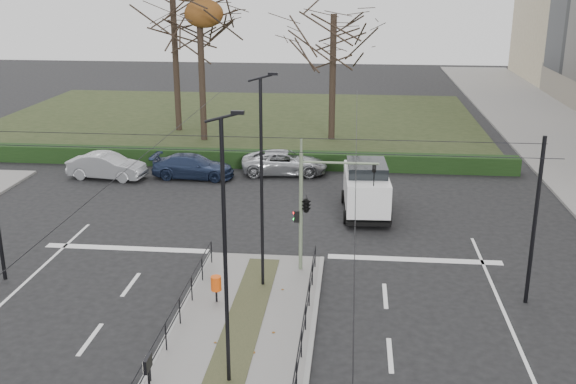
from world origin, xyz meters
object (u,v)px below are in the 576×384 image
at_px(info_panel, 148,371).
at_px(parked_car_third, 193,166).
at_px(bare_tree_center, 334,23).
at_px(streetlamp_median_near, 226,252).
at_px(traffic_light, 308,203).
at_px(white_van, 366,187).
at_px(litter_bin, 216,284).
at_px(streetlamp_median_far, 262,182).
at_px(parked_car_fourth, 285,162).
at_px(parked_car_second, 107,166).
at_px(bare_tree_near, 200,16).

xyz_separation_m(info_panel, parked_car_third, (-4.13, 21.98, -0.92)).
xyz_separation_m(info_panel, bare_tree_center, (3.34, 32.15, 6.38)).
height_order(streetlamp_median_near, bare_tree_center, bare_tree_center).
distance_m(traffic_light, white_van, 7.65).
bearing_deg(streetlamp_median_near, parked_car_third, 106.12).
distance_m(traffic_light, bare_tree_center, 22.99).
bearing_deg(litter_bin, white_van, 62.80).
distance_m(traffic_light, streetlamp_median_far, 2.49).
bearing_deg(bare_tree_center, parked_car_fourth, -105.08).
xyz_separation_m(parked_car_second, parked_car_fourth, (9.91, 1.95, -0.04)).
distance_m(traffic_light, parked_car_fourth, 13.94).
xyz_separation_m(litter_bin, parked_car_second, (-9.28, 14.69, -0.09)).
bearing_deg(streetlamp_median_near, white_van, 75.27).
xyz_separation_m(streetlamp_median_far, white_van, (3.81, 8.68, -2.77)).
distance_m(traffic_light, info_panel, 10.35).
xyz_separation_m(traffic_light, bare_tree_center, (0.06, 22.41, 5.13)).
xyz_separation_m(traffic_light, streetlamp_median_near, (-1.63, -7.76, 1.19)).
bearing_deg(parked_car_second, streetlamp_median_far, -134.12).
relative_size(litter_bin, bare_tree_center, 0.08).
bearing_deg(traffic_light, white_van, 72.22).
bearing_deg(traffic_light, parked_car_second, 136.45).
xyz_separation_m(streetlamp_median_near, parked_car_fourth, (-0.69, 21.34, -3.35)).
xyz_separation_m(streetlamp_median_near, white_van, (3.92, 14.90, -2.72)).
bearing_deg(parked_car_second, parked_car_third, -75.99).
distance_m(info_panel, parked_car_second, 23.19).
bearing_deg(white_van, info_panel, -108.25).
relative_size(streetlamp_median_far, parked_car_second, 1.76).
relative_size(white_van, bare_tree_near, 0.41).
relative_size(streetlamp_median_far, bare_tree_center, 0.69).
bearing_deg(litter_bin, traffic_light, 46.02).
distance_m(parked_car_fourth, white_van, 7.94).
height_order(info_panel, bare_tree_near, bare_tree_near).
bearing_deg(streetlamp_median_near, bare_tree_center, 86.80).
relative_size(traffic_light, litter_bin, 4.89).
bearing_deg(info_panel, white_van, 71.75).
distance_m(litter_bin, parked_car_fourth, 16.65).
height_order(parked_car_third, bare_tree_near, bare_tree_near).
distance_m(traffic_light, bare_tree_near, 23.67).
distance_m(traffic_light, litter_bin, 4.71).
bearing_deg(parked_car_fourth, white_van, -149.49).
height_order(litter_bin, bare_tree_near, bare_tree_near).
distance_m(streetlamp_median_far, bare_tree_near, 24.32).
distance_m(parked_car_fourth, bare_tree_near, 12.69).
xyz_separation_m(litter_bin, parked_car_fourth, (0.63, 16.64, -0.13)).
height_order(info_panel, parked_car_fourth, info_panel).
relative_size(info_panel, parked_car_second, 0.42).
relative_size(traffic_light, white_van, 0.95).
xyz_separation_m(litter_bin, streetlamp_median_far, (1.43, 1.52, 3.27)).
bearing_deg(streetlamp_median_far, parked_car_third, 113.15).
bearing_deg(streetlamp_median_far, streetlamp_median_near, -91.02).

